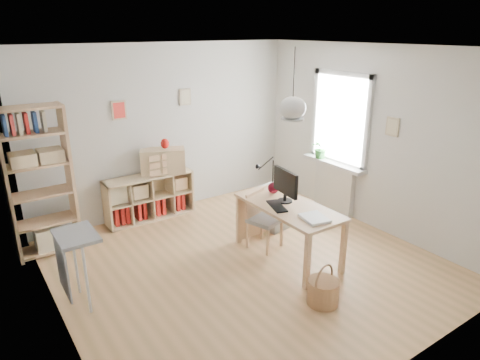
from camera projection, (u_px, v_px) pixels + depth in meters
ground at (247, 264)px, 5.57m from camera, size 4.50×4.50×0.00m
room_shell at (293, 108)px, 5.07m from camera, size 4.50×4.50×4.50m
window_unit at (341, 119)px, 6.70m from camera, size 0.07×1.16×1.46m
radiator at (334, 188)px, 7.07m from camera, size 0.10×0.80×0.80m
windowsill at (334, 164)px, 6.89m from camera, size 0.22×1.20×0.06m
desk at (288, 212)px, 5.52m from camera, size 0.70×1.50×0.75m
cube_shelf at (148, 200)px, 6.83m from camera, size 1.40×0.38×0.72m
tall_bookshelf at (38, 176)px, 5.52m from camera, size 0.80×0.38×2.00m
side_table at (71, 251)px, 4.53m from camera, size 0.40×0.55×0.85m
chair at (262, 216)px, 5.87m from camera, size 0.49×0.49×0.80m
wicker_basket at (323, 291)px, 4.72m from camera, size 0.35×0.35×0.48m
storage_chest at (275, 212)px, 6.63m from camera, size 0.68×0.74×0.61m
monitor at (285, 184)px, 5.52m from camera, size 0.20×0.50×0.43m
keyboard at (277, 206)px, 5.43m from camera, size 0.26×0.43×0.02m
task_lamp at (265, 171)px, 5.92m from camera, size 0.38×0.14×0.41m
yarn_ball at (273, 188)px, 5.86m from camera, size 0.15×0.15×0.15m
paper_tray at (314, 218)px, 5.07m from camera, size 0.33×0.38×0.03m
drawer_chest at (163, 161)px, 6.75m from camera, size 0.75×0.57×0.39m
red_vase at (165, 144)px, 6.68m from camera, size 0.13×0.13×0.16m
potted_plant at (321, 148)px, 7.04m from camera, size 0.33×0.29×0.34m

